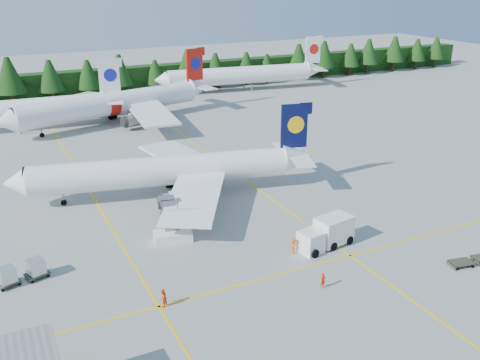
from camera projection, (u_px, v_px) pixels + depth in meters
name	position (u px, v px, depth m)	size (l,w,h in m)	color
ground	(269.00, 243.00, 56.17)	(320.00, 320.00, 0.00)	#A1A09B
taxi_stripe_a	(94.00, 199.00, 67.17)	(0.25, 120.00, 0.01)	yellow
taxi_stripe_b	(237.00, 174.00, 75.39)	(0.25, 120.00, 0.01)	yellow
taxi_stripe_cross	(299.00, 269.00, 51.14)	(80.00, 0.25, 0.01)	yellow
treeline_hedge	(97.00, 82.00, 123.78)	(220.00, 4.00, 6.00)	black
airliner_navy	(157.00, 172.00, 66.79)	(37.24, 30.32, 10.96)	white
airliner_red	(108.00, 105.00, 99.26)	(41.53, 33.73, 12.33)	white
airliner_far_right	(235.00, 75.00, 127.85)	(41.70, 8.75, 12.15)	white
airstairs	(172.00, 233.00, 56.63)	(4.27, 5.80, 3.57)	white
service_truck	(326.00, 233.00, 54.94)	(6.50, 3.28, 3.00)	white
uld_pair	(22.00, 272.00, 48.76)	(4.91, 2.47, 1.53)	#343829
crew_a	(323.00, 280.00, 47.84)	(0.56, 0.37, 1.55)	#EF3005
crew_b	(163.00, 298.00, 45.16)	(0.79, 0.62, 1.63)	#FF5005
crew_c	(294.00, 246.00, 53.85)	(0.68, 0.46, 1.63)	#DB5804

